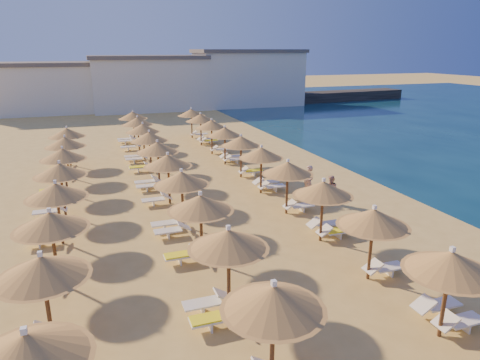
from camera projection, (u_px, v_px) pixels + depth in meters
name	position (u px, v px, depth m)	size (l,w,h in m)	color
ground	(256.00, 232.00, 19.67)	(220.00, 220.00, 0.00)	#D9B25F
jetty	(321.00, 97.00, 68.95)	(30.00, 4.00, 1.50)	black
hotel_blocks	(158.00, 82.00, 59.86)	(44.23, 9.99, 8.10)	white
parasol_row_east	(274.00, 161.00, 22.82)	(2.59, 40.79, 2.87)	brown
parasol_row_west	(174.00, 170.00, 21.11)	(2.59, 40.79, 2.87)	brown
parasol_row_inland	(58.00, 180.00, 19.42)	(2.59, 26.90, 2.87)	brown
loungers	(198.00, 207.00, 21.85)	(13.69, 38.77, 0.66)	white
beachgoer_b	(331.00, 191.00, 22.90)	(0.79, 0.62, 1.63)	tan
beachgoer_a	(309.00, 182.00, 23.83)	(0.70, 0.46, 1.92)	tan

